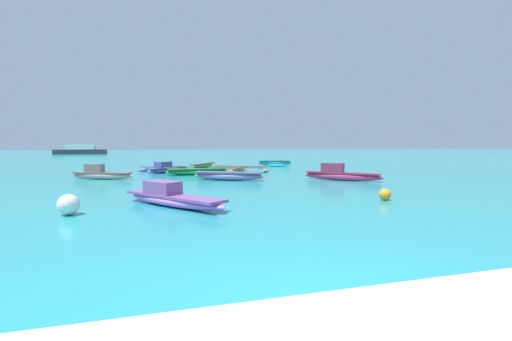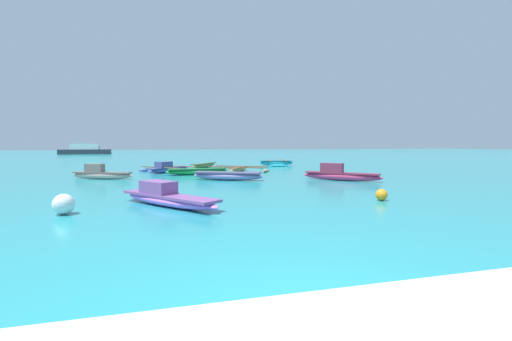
# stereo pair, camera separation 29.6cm
# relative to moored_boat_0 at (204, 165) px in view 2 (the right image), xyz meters

# --- Properties ---
(moored_boat_0) EXTENTS (2.52, 3.40, 0.36)m
(moored_boat_0) POSITION_rel_moored_boat_0_xyz_m (0.00, 0.00, 0.00)
(moored_boat_0) COLOR #779450
(moored_boat_0) RESTS_ON ground_plane
(moored_boat_1) EXTENTS (3.12, 3.80, 0.73)m
(moored_boat_1) POSITION_rel_moored_boat_0_xyz_m (-3.01, -17.08, 0.06)
(moored_boat_1) COLOR #C970E6
(moored_boat_1) RESTS_ON ground_plane
(moored_boat_2) EXTENTS (3.34, 3.25, 0.89)m
(moored_boat_2) POSITION_rel_moored_boat_0_xyz_m (5.75, -11.82, 0.11)
(moored_boat_2) COLOR #CE3565
(moored_boat_2) RESTS_ON ground_plane
(moored_boat_3) EXTENTS (4.11, 4.18, 0.74)m
(moored_boat_3) POSITION_rel_moored_boat_0_xyz_m (-2.87, -4.21, 0.05)
(moored_boat_3) COLOR #6470D8
(moored_boat_3) RESTS_ON ground_plane
(moored_boat_4) EXTENTS (3.88, 0.97, 0.39)m
(moored_boat_4) POSITION_rel_moored_boat_0_xyz_m (-1.12, -6.49, 0.02)
(moored_boat_4) COLOR green
(moored_boat_4) RESTS_ON ground_plane
(moored_boat_5) EXTENTS (3.70, 2.38, 0.44)m
(moored_boat_5) POSITION_rel_moored_boat_0_xyz_m (0.12, -10.18, 0.04)
(moored_boat_5) COLOR #8B79B9
(moored_boat_5) RESTS_ON ground_plane
(moored_boat_6) EXTENTS (3.09, 4.15, 0.49)m
(moored_boat_6) POSITION_rel_moored_boat_0_xyz_m (6.55, 1.18, 0.03)
(moored_boat_6) COLOR #25B0C8
(moored_boat_6) RESTS_ON ground_plane
(moored_boat_7) EXTENTS (3.43, 1.90, 0.82)m
(moored_boat_7) POSITION_rel_moored_boat_0_xyz_m (-6.43, -7.83, 0.09)
(moored_boat_7) COLOR #C49B90
(moored_boat_7) RESTS_ON ground_plane
(moored_boat_8) EXTENTS (4.35, 3.53, 0.36)m
(moored_boat_8) POSITION_rel_moored_boat_0_xyz_m (1.88, -4.61, -0.03)
(moored_boat_8) COLOR tan
(moored_boat_8) RESTS_ON ground_plane
(mooring_buoy_1) EXTENTS (0.56, 0.56, 0.56)m
(mooring_buoy_1) POSITION_rel_moored_boat_0_xyz_m (-5.71, -17.74, 0.08)
(mooring_buoy_1) COLOR white
(mooring_buoy_1) RESTS_ON ground_plane
(mooring_buoy_2) EXTENTS (0.39, 0.39, 0.39)m
(mooring_buoy_2) POSITION_rel_moored_boat_0_xyz_m (3.95, -17.96, -0.00)
(mooring_buoy_2) COLOR orange
(mooring_buoy_2) RESTS_ON ground_plane
(distant_ferry) EXTENTS (9.01, 1.98, 1.98)m
(distant_ferry) POSITION_rel_moored_boat_0_xyz_m (-17.67, 43.20, 0.61)
(distant_ferry) COLOR #2D333D
(distant_ferry) RESTS_ON ground_plane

